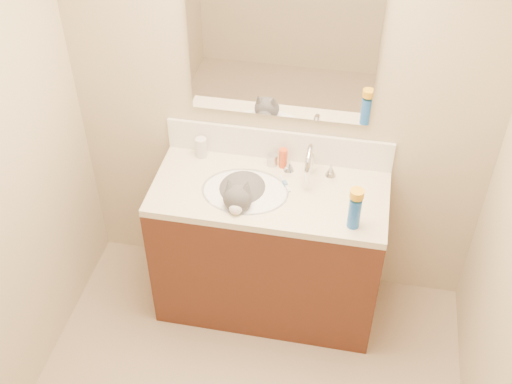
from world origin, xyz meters
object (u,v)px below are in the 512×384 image
at_px(vanity_cabinet, 268,252).
at_px(pill_bottle, 201,147).
at_px(basin, 245,201).
at_px(silver_jar, 272,160).
at_px(spray_can, 354,213).
at_px(amber_bottle, 283,158).
at_px(cat, 242,196).
at_px(faucet, 309,164).

height_order(vanity_cabinet, pill_bottle, pill_bottle).
relative_size(basin, silver_jar, 7.16).
relative_size(vanity_cabinet, basin, 2.67).
bearing_deg(spray_can, amber_bottle, 136.23).
height_order(cat, amber_bottle, cat).
bearing_deg(silver_jar, faucet, -19.06).
xyz_separation_m(faucet, silver_jar, (-0.20, 0.07, -0.05)).
height_order(faucet, pill_bottle, faucet).
relative_size(vanity_cabinet, amber_bottle, 10.92).
xyz_separation_m(pill_bottle, spray_can, (0.84, -0.39, 0.03)).
bearing_deg(faucet, basin, -150.88).
xyz_separation_m(basin, amber_bottle, (0.16, 0.23, 0.12)).
bearing_deg(spray_can, basin, 164.97).
height_order(vanity_cabinet, basin, basin).
bearing_deg(basin, cat, -167.61).
bearing_deg(cat, basin, 9.61).
bearing_deg(cat, vanity_cabinet, 11.06).
bearing_deg(basin, silver_jar, 67.77).
relative_size(pill_bottle, spray_can, 0.68).
bearing_deg(faucet, cat, -151.66).
relative_size(pill_bottle, amber_bottle, 1.01).
height_order(cat, silver_jar, cat).
bearing_deg(faucet, spray_can, -51.25).
bearing_deg(vanity_cabinet, pill_bottle, 152.87).
distance_m(vanity_cabinet, silver_jar, 0.52).
height_order(basin, spray_can, spray_can).
distance_m(basin, silver_jar, 0.28).
xyz_separation_m(cat, spray_can, (0.57, -0.14, 0.12)).
xyz_separation_m(silver_jar, amber_bottle, (0.06, -0.00, 0.02)).
height_order(vanity_cabinet, faucet, faucet).
distance_m(faucet, silver_jar, 0.22).
relative_size(silver_jar, spray_can, 0.39).
xyz_separation_m(vanity_cabinet, amber_bottle, (0.04, 0.20, 0.50)).
height_order(vanity_cabinet, cat, cat).
bearing_deg(vanity_cabinet, basin, -165.96).
height_order(cat, pill_bottle, cat).
height_order(amber_bottle, spray_can, spray_can).
height_order(pill_bottle, spray_can, spray_can).
bearing_deg(faucet, pill_bottle, 173.02).
bearing_deg(faucet, vanity_cabinet, -142.71).
relative_size(faucet, silver_jar, 4.45).
relative_size(faucet, spray_can, 1.72).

